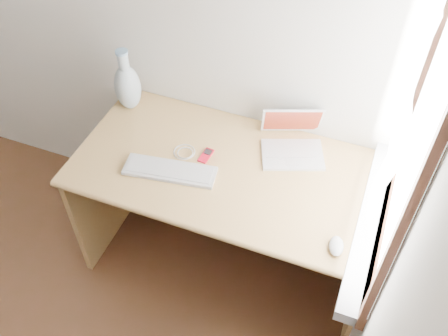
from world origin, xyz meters
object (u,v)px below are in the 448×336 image
at_px(desk, 236,186).
at_px(external_keyboard, 170,171).
at_px(laptop, 296,143).
at_px(vase, 127,86).

xyz_separation_m(desk, external_keyboard, (-0.25, -0.21, 0.23)).
distance_m(laptop, external_keyboard, 0.61).
xyz_separation_m(desk, vase, (-0.64, 0.14, 0.36)).
bearing_deg(laptop, desk, -172.54).
xyz_separation_m(desk, laptop, (0.25, 0.13, 0.27)).
relative_size(desk, laptop, 4.29).
bearing_deg(external_keyboard, desk, 31.58).
relative_size(desk, vase, 4.25).
height_order(laptop, external_keyboard, laptop).
height_order(desk, vase, vase).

